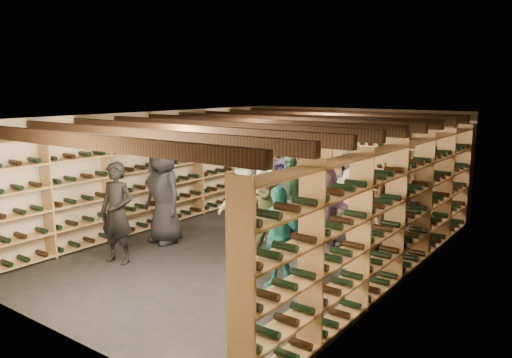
{
  "coord_description": "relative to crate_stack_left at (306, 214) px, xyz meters",
  "views": [
    {
      "loc": [
        5.17,
        -7.07,
        2.89
      ],
      "look_at": [
        -0.16,
        0.2,
        1.23
      ],
      "focal_mm": 35.0,
      "sensor_mm": 36.0,
      "label": 1
    }
  ],
  "objects": [
    {
      "name": "wine_rack_left",
      "position": [
        -2.73,
        -1.5,
        0.74
      ],
      "size": [
        0.32,
        7.5,
        2.15
      ],
      "color": "#A1794E",
      "rests_on": "ground"
    },
    {
      "name": "person_0",
      "position": [
        -1.77,
        -2.25,
        0.59
      ],
      "size": [
        0.99,
        0.73,
        1.87
      ],
      "primitive_type": "imported",
      "rotation": [
        0.0,
        0.0,
        -0.15
      ],
      "color": "black",
      "rests_on": "ground"
    },
    {
      "name": "crate_stack_right",
      "position": [
        0.59,
        -0.2,
        -0.17
      ],
      "size": [
        0.55,
        0.41,
        0.34
      ],
      "rotation": [
        0.0,
        0.0,
        -0.18
      ],
      "color": "#A37D56",
      "rests_on": "ground"
    },
    {
      "name": "person_8",
      "position": [
        2.02,
        -0.46,
        0.51
      ],
      "size": [
        0.97,
        0.84,
        1.71
      ],
      "primitive_type": "imported",
      "rotation": [
        0.0,
        0.0,
        0.26
      ],
      "color": "#482A1B",
      "rests_on": "ground"
    },
    {
      "name": "person_11",
      "position": [
        1.18,
        -1.51,
        0.49
      ],
      "size": [
        1.61,
        0.79,
        1.67
      ],
      "primitive_type": "imported",
      "rotation": [
        0.0,
        0.0,
        0.2
      ],
      "color": "slate",
      "rests_on": "ground"
    },
    {
      "name": "wine_rack_back",
      "position": [
        -0.16,
        2.33,
        0.73
      ],
      "size": [
        4.7,
        0.3,
        2.15
      ],
      "color": "#A1794E",
      "rests_on": "ground"
    },
    {
      "name": "person_6",
      "position": [
        -0.31,
        -0.41,
        0.42
      ],
      "size": [
        0.86,
        0.7,
        1.52
      ],
      "primitive_type": "imported",
      "rotation": [
        0.0,
        0.0,
        0.33
      ],
      "color": "#231D4E",
      "rests_on": "ground"
    },
    {
      "name": "crate_stack_left",
      "position": [
        0.0,
        0.0,
        0.0
      ],
      "size": [
        0.56,
        0.44,
        0.68
      ],
      "rotation": [
        0.0,
        0.0,
        -0.24
      ],
      "color": "#A37D56",
      "rests_on": "ground"
    },
    {
      "name": "person_12",
      "position": [
        1.19,
        -0.38,
        0.6
      ],
      "size": [
        1.01,
        0.76,
        1.88
      ],
      "primitive_type": "imported",
      "rotation": [
        0.0,
        0.0,
        0.19
      ],
      "color": "#333438",
      "rests_on": "ground"
    },
    {
      "name": "person_1",
      "position": [
        -1.57,
        -3.48,
        0.51
      ],
      "size": [
        0.7,
        0.54,
        1.7
      ],
      "primitive_type": "imported",
      "rotation": [
        0.0,
        0.0,
        0.24
      ],
      "color": "black",
      "rests_on": "ground"
    },
    {
      "name": "person_10",
      "position": [
        0.19,
        -0.96,
        0.53
      ],
      "size": [
        1.1,
        0.8,
        1.74
      ],
      "primitive_type": "imported",
      "rotation": [
        0.0,
        0.0,
        0.41
      ],
      "color": "#254631",
      "rests_on": "ground"
    },
    {
      "name": "ceiling",
      "position": [
        -0.16,
        -1.5,
        2.06
      ],
      "size": [
        5.5,
        8.0,
        0.01
      ],
      "primitive_type": "cube",
      "color": "beige",
      "rests_on": "walls"
    },
    {
      "name": "walls",
      "position": [
        -0.16,
        -1.5,
        0.86
      ],
      "size": [
        5.52,
        8.02,
        2.4
      ],
      "color": "#C6B49A",
      "rests_on": "ground"
    },
    {
      "name": "person_3",
      "position": [
        1.73,
        -1.44,
        0.49
      ],
      "size": [
        1.08,
        0.63,
        1.65
      ],
      "primitive_type": "imported",
      "rotation": [
        0.0,
        0.0,
        0.02
      ],
      "color": "beige",
      "rests_on": "ground"
    },
    {
      "name": "person_7",
      "position": [
        -0.45,
        -1.07,
        0.58
      ],
      "size": [
        0.78,
        0.64,
        1.84
      ],
      "primitive_type": "imported",
      "rotation": [
        0.0,
        0.0,
        0.35
      ],
      "color": "gray",
      "rests_on": "ground"
    },
    {
      "name": "person_2",
      "position": [
        0.53,
        -2.13,
        0.45
      ],
      "size": [
        0.92,
        0.81,
        1.57
      ],
      "primitive_type": "imported",
      "rotation": [
        0.0,
        0.0,
        0.33
      ],
      "color": "#5D633F",
      "rests_on": "ground"
    },
    {
      "name": "crate_loose",
      "position": [
        0.49,
        -0.2,
        -0.25
      ],
      "size": [
        0.54,
        0.39,
        0.17
      ],
      "primitive_type": "cube",
      "rotation": [
        0.0,
        0.0,
        0.13
      ],
      "color": "#A37D56",
      "rests_on": "ground"
    },
    {
      "name": "ceiling_joists",
      "position": [
        -0.16,
        -1.5,
        1.92
      ],
      "size": [
        5.4,
        7.12,
        0.18
      ],
      "color": "black",
      "rests_on": "ground"
    },
    {
      "name": "person_4",
      "position": [
        1.22,
        -2.86,
        0.43
      ],
      "size": [
        0.91,
        0.4,
        1.53
      ],
      "primitive_type": "imported",
      "rotation": [
        0.0,
        0.0,
        -0.04
      ],
      "color": "teal",
      "rests_on": "ground"
    },
    {
      "name": "ground",
      "position": [
        -0.16,
        -1.5,
        -0.34
      ],
      "size": [
        8.0,
        8.0,
        0.0
      ],
      "primitive_type": "plane",
      "color": "black",
      "rests_on": "ground"
    },
    {
      "name": "person_9",
      "position": [
        -0.32,
        -1.61,
        0.54
      ],
      "size": [
        1.2,
        0.77,
        1.77
      ],
      "primitive_type": "imported",
      "rotation": [
        0.0,
        0.0,
        0.11
      ],
      "color": "beige",
      "rests_on": "ground"
    },
    {
      "name": "person_5",
      "position": [
        -0.86,
        -0.38,
        0.42
      ],
      "size": [
        1.44,
        0.53,
        1.52
      ],
      "primitive_type": "imported",
      "rotation": [
        0.0,
        0.0,
        0.06
      ],
      "color": "maroon",
      "rests_on": "ground"
    },
    {
      "name": "wine_rack_right",
      "position": [
        2.41,
        -1.5,
        0.74
      ],
      "size": [
        0.32,
        7.5,
        2.15
      ],
      "color": "#A1794E",
      "rests_on": "ground"
    }
  ]
}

